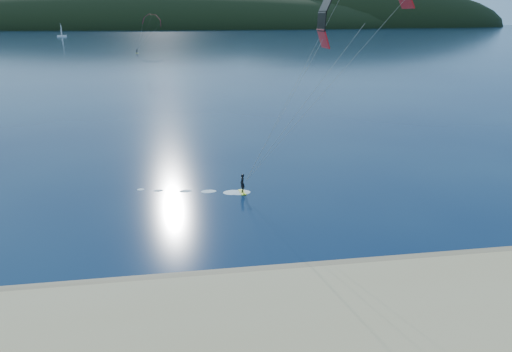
{
  "coord_description": "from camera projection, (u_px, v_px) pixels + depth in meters",
  "views": [
    {
      "loc": [
        -2.07,
        -19.93,
        15.88
      ],
      "look_at": [
        2.37,
        10.0,
        5.0
      ],
      "focal_mm": 31.06,
      "sensor_mm": 36.0,
      "label": 1
    }
  ],
  "objects": [
    {
      "name": "ground",
      "position": [
        240.0,
        325.0,
        24.21
      ],
      "size": [
        1800.0,
        1800.0,
        0.0
      ],
      "primitive_type": "plane",
      "color": "#08193B",
      "rests_on": "ground"
    },
    {
      "name": "wet_sand",
      "position": [
        232.0,
        279.0,
        28.38
      ],
      "size": [
        220.0,
        2.5,
        0.1
      ],
      "color": "#8C7551",
      "rests_on": "ground"
    },
    {
      "name": "headland",
      "position": [
        189.0,
        28.0,
        718.06
      ],
      "size": [
        1200.0,
        310.0,
        140.0
      ],
      "color": "black",
      "rests_on": "ground"
    },
    {
      "name": "kitesurfer_near",
      "position": [
        358.0,
        31.0,
        34.78
      ],
      "size": [
        24.06,
        7.39,
        19.0
      ],
      "color": "#C7DC19",
      "rests_on": "ground"
    },
    {
      "name": "kitesurfer_far",
      "position": [
        152.0,
        24.0,
        198.81
      ],
      "size": [
        13.08,
        7.36,
        16.08
      ],
      "color": "#C7DC19",
      "rests_on": "ground"
    },
    {
      "name": "sailboat",
      "position": [
        62.0,
        36.0,
        384.4
      ],
      "size": [
        8.05,
        5.21,
        11.22
      ],
      "color": "white",
      "rests_on": "ground"
    }
  ]
}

